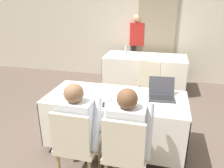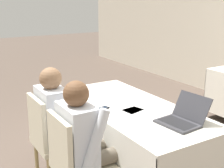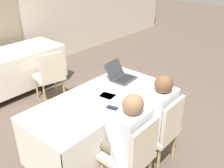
% 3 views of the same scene
% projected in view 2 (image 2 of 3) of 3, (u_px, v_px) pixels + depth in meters
% --- Properties ---
extents(conference_table_near, '(1.79, 0.81, 0.75)m').
position_uv_depth(conference_table_near, '(130.00, 124.00, 3.03)').
color(conference_table_near, white).
rests_on(conference_table_near, ground_plane).
extents(laptop, '(0.36, 0.38, 0.22)m').
position_uv_depth(laptop, '(182.00, 118.00, 2.57)').
color(laptop, '#333338').
rests_on(laptop, conference_table_near).
extents(cell_phone, '(0.09, 0.14, 0.01)m').
position_uv_depth(cell_phone, '(102.00, 108.00, 2.90)').
color(cell_phone, black).
rests_on(cell_phone, conference_table_near).
extents(paper_beside_laptop, '(0.28, 0.34, 0.00)m').
position_uv_depth(paper_beside_laptop, '(126.00, 111.00, 2.86)').
color(paper_beside_laptop, white).
rests_on(paper_beside_laptop, conference_table_near).
extents(paper_centre_table, '(0.31, 0.35, 0.00)m').
position_uv_depth(paper_centre_table, '(124.00, 98.00, 3.23)').
color(paper_centre_table, white).
rests_on(paper_centre_table, conference_table_near).
extents(paper_left_edge, '(0.25, 0.32, 0.00)m').
position_uv_depth(paper_left_edge, '(140.00, 110.00, 2.89)').
color(paper_left_edge, white).
rests_on(paper_left_edge, conference_table_near).
extents(chair_near_left, '(0.44, 0.44, 0.90)m').
position_uv_depth(chair_near_left, '(51.00, 137.00, 2.91)').
color(chair_near_left, tan).
rests_on(chair_near_left, ground_plane).
extents(chair_near_right, '(0.44, 0.44, 0.90)m').
position_uv_depth(chair_near_right, '(75.00, 162.00, 2.48)').
color(chair_near_right, tan).
rests_on(chair_near_right, ground_plane).
extents(person_checkered_shirt, '(0.50, 0.52, 1.16)m').
position_uv_depth(person_checkered_shirt, '(61.00, 119.00, 2.92)').
color(person_checkered_shirt, '#665B4C').
rests_on(person_checkered_shirt, ground_plane).
extents(person_white_shirt, '(0.50, 0.52, 1.16)m').
position_uv_depth(person_white_shirt, '(86.00, 141.00, 2.49)').
color(person_white_shirt, '#665B4C').
rests_on(person_white_shirt, ground_plane).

